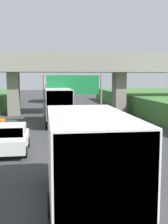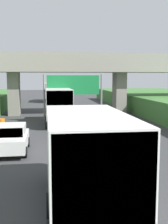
% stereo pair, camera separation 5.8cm
% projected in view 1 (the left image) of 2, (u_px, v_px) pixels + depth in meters
% --- Properties ---
extents(lane_centre_stripe, '(0.20, 91.41, 0.01)m').
position_uv_depth(lane_centre_stripe, '(73.00, 122.00, 28.70)').
color(lane_centre_stripe, white).
rests_on(lane_centre_stripe, ground).
extents(overpass_bridge, '(40.00, 4.80, 7.29)m').
position_uv_depth(overpass_bridge, '(68.00, 69.00, 34.36)').
color(overpass_bridge, gray).
rests_on(overpass_bridge, ground).
extents(overhead_highway_sign, '(5.88, 0.18, 4.79)m').
position_uv_depth(overhead_highway_sign, '(73.00, 88.00, 28.19)').
color(overhead_highway_sign, slate).
rests_on(overhead_highway_sign, ground).
extents(truck_yellow, '(2.44, 7.30, 3.44)m').
position_uv_depth(truck_yellow, '(58.00, 104.00, 27.05)').
color(truck_yellow, black).
rests_on(truck_yellow, ground).
extents(truck_black, '(2.44, 7.30, 3.44)m').
position_uv_depth(truck_black, '(84.00, 156.00, 9.29)').
color(truck_black, black).
rests_on(truck_black, ground).
extents(truck_green, '(2.44, 7.30, 3.44)m').
position_uv_depth(truck_green, '(50.00, 91.00, 52.51)').
color(truck_green, black).
rests_on(truck_green, ground).
extents(car_white, '(1.86, 4.10, 1.72)m').
position_uv_depth(car_white, '(12.00, 139.00, 17.00)').
color(car_white, silver).
rests_on(car_white, ground).
extents(construction_barrel_4, '(0.57, 0.57, 0.90)m').
position_uv_depth(construction_barrel_4, '(1.00, 124.00, 24.82)').
color(construction_barrel_4, orange).
rests_on(construction_barrel_4, ground).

